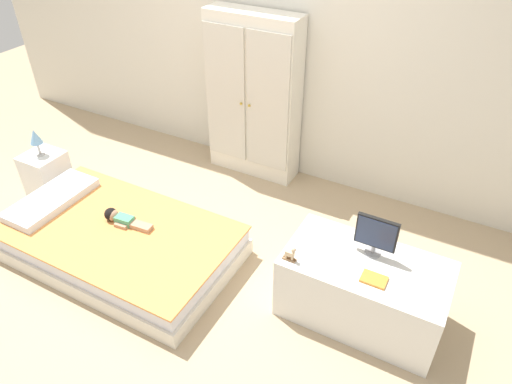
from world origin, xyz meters
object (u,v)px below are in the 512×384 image
Objects in this scene: rocking_horse_toy at (291,254)px; wardrobe at (253,98)px; nightstand at (47,174)px; tv_stand at (362,289)px; doll at (119,218)px; table_lamp at (35,138)px; bed at (120,242)px; tv_monitor at (376,234)px; book_orange at (374,279)px.

wardrobe is at bearing 126.02° from rocking_horse_toy.
tv_stand is at bearing -0.40° from nightstand.
nightstand is at bearing 166.68° from doll.
nightstand is 1.60× the size of table_lamp.
rocking_horse_toy is (1.33, 0.11, 0.38)m from bed.
tv_monitor is at bearing 34.61° from rocking_horse_toy.
nightstand is (-1.08, 0.26, -0.10)m from doll.
wardrobe is 1.75m from rocking_horse_toy.
tv_stand is (1.74, 0.31, 0.11)m from bed.
wardrobe reaches higher than tv_stand.
rocking_horse_toy is at bearing -53.98° from wardrobe.
tv_monitor is at bearing -37.71° from wardrobe.
rocking_horse_toy reaches higher than doll.
rocking_horse_toy is at bearing 1.59° from doll.
tv_stand is at bearing -39.96° from wardrobe.
tv_stand is at bearing 9.94° from bed.
wardrobe is (0.31, 1.51, 0.61)m from bed.
wardrobe is 1.83m from tv_monitor.
bed is 0.18m from doll.
table_lamp is at bearing 0.00° from nightstand.
tv_monitor is (1.75, 0.40, 0.49)m from bed.
tv_stand is at bearing 121.59° from book_orange.
wardrobe reaches higher than bed.
tv_monitor is at bearing 12.83° from bed.
tv_stand is (1.77, 0.24, -0.06)m from doll.
bed is 11.55× the size of book_orange.
bed is at bearing -68.70° from doll.
wardrobe reaches higher than nightstand.
tv_stand is 9.53× the size of rocking_horse_toy.
bed is at bearing -170.06° from tv_stand.
table_lamp is at bearing -178.55° from tv_monitor.
nightstand is 0.26× the size of wardrobe.
tv_monitor reaches higher than bed.
doll is 1.14m from table_lamp.
wardrobe reaches higher than table_lamp.
wardrobe reaches higher than doll.
doll is 1.86m from book_orange.
bed is 6.24× the size of tv_monitor.
nightstand is 1.40× the size of tv_monitor.
bed is 16.38× the size of rocking_horse_toy.
nightstand is 0.36m from table_lamp.
wardrobe is at bearing 40.04° from nightstand.
bed is at bearing -174.20° from book_orange.
tv_monitor is at bearing 10.46° from doll.
tv_stand is (2.85, -0.02, 0.04)m from nightstand.
doll is 1.83m from tv_monitor.
bed is 1.38m from rocking_horse_toy.
tv_monitor reaches higher than doll.
nightstand is 2.60× the size of book_orange.
wardrobe is at bearing 142.29° from tv_monitor.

